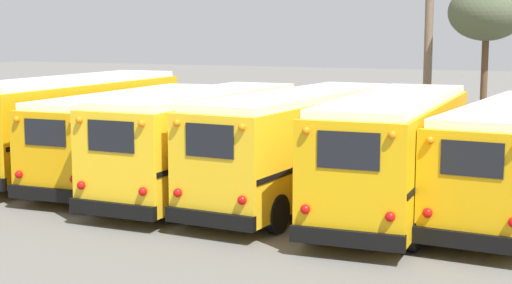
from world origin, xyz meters
The scene contains 9 objects.
ground_plane centered at (0.00, 0.00, 0.00)m, with size 160.00×160.00×0.00m, color #66635E.
school_bus_0 centered at (-7.40, 0.53, 1.82)m, with size 2.90×10.47×3.34m.
school_bus_1 centered at (-4.44, -0.17, 1.60)m, with size 2.93×9.58×2.94m.
school_bus_2 centered at (-1.48, -0.99, 1.70)m, with size 2.59×9.45×3.13m.
school_bus_3 centered at (1.48, -0.55, 1.72)m, with size 2.91×10.22×3.17m.
school_bus_4 centered at (4.44, -0.94, 1.74)m, with size 3.06×9.99×3.22m.
utility_pole centered at (2.74, 10.12, 4.10)m, with size 1.80×0.34×7.98m.
bare_tree_1 centered at (4.98, 10.05, 5.59)m, with size 2.95×2.95×6.75m.
fence_line centered at (0.00, 6.77, 0.99)m, with size 22.86×0.06×1.42m.
Camera 1 is at (9.87, -21.43, 4.91)m, focal length 55.00 mm.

